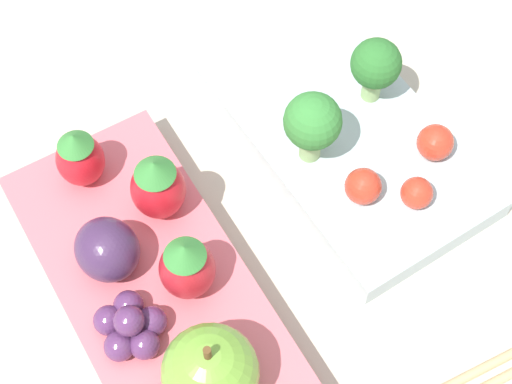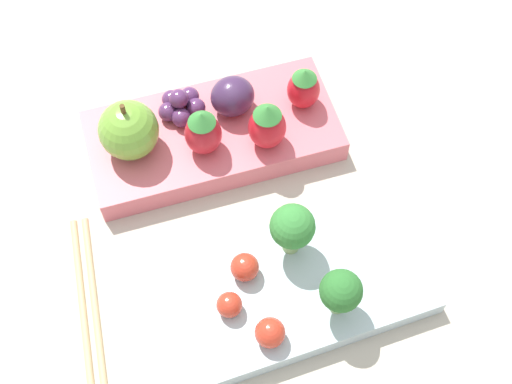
{
  "view_description": "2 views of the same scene",
  "coord_description": "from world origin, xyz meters",
  "px_view_note": "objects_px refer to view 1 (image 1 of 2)",
  "views": [
    {
      "loc": [
        0.19,
        -0.17,
        0.49
      ],
      "look_at": [
        -0.01,
        0.0,
        0.04
      ],
      "focal_mm": 60.0,
      "sensor_mm": 36.0,
      "label": 1
    },
    {
      "loc": [
        0.12,
        0.26,
        0.56
      ],
      "look_at": [
        -0.01,
        0.0,
        0.04
      ],
      "focal_mm": 50.0,
      "sensor_mm": 36.0,
      "label": 2
    }
  ],
  "objects_px": {
    "cherry_tomato_1": "(363,186)",
    "strawberry_0": "(187,267)",
    "bento_box_fruit": "(155,291)",
    "cherry_tomato_2": "(435,142)",
    "bento_box_savoury": "(346,139)",
    "strawberry_2": "(158,186)",
    "plum": "(107,249)",
    "chopsticks_pair": "(494,371)",
    "grape_cluster": "(131,328)",
    "broccoli_floret_1": "(313,123)",
    "apple": "(210,372)",
    "strawberry_1": "(80,157)",
    "cherry_tomato_0": "(417,193)",
    "broccoli_floret_0": "(376,65)"
  },
  "relations": [
    {
      "from": "chopsticks_pair",
      "to": "bento_box_fruit",
      "type": "bearing_deg",
      "value": -143.63
    },
    {
      "from": "cherry_tomato_2",
      "to": "apple",
      "type": "distance_m",
      "value": 0.21
    },
    {
      "from": "bento_box_savoury",
      "to": "strawberry_0",
      "type": "xyz_separation_m",
      "value": [
        0.02,
        -0.15,
        0.04
      ]
    },
    {
      "from": "cherry_tomato_1",
      "to": "strawberry_0",
      "type": "xyz_separation_m",
      "value": [
        -0.02,
        -0.12,
        0.02
      ]
    },
    {
      "from": "chopsticks_pair",
      "to": "cherry_tomato_2",
      "type": "bearing_deg",
      "value": 149.59
    },
    {
      "from": "apple",
      "to": "strawberry_0",
      "type": "height_order",
      "value": "apple"
    },
    {
      "from": "strawberry_0",
      "to": "plum",
      "type": "height_order",
      "value": "strawberry_0"
    },
    {
      "from": "broccoli_floret_0",
      "to": "cherry_tomato_0",
      "type": "distance_m",
      "value": 0.09
    },
    {
      "from": "strawberry_1",
      "to": "chopsticks_pair",
      "type": "relative_size",
      "value": 0.22
    },
    {
      "from": "plum",
      "to": "grape_cluster",
      "type": "relative_size",
      "value": 1.0
    },
    {
      "from": "strawberry_2",
      "to": "bento_box_savoury",
      "type": "bearing_deg",
      "value": 76.27
    },
    {
      "from": "cherry_tomato_1",
      "to": "strawberry_1",
      "type": "relative_size",
      "value": 0.51
    },
    {
      "from": "cherry_tomato_0",
      "to": "grape_cluster",
      "type": "xyz_separation_m",
      "value": [
        -0.04,
        -0.19,
        0.01
      ]
    },
    {
      "from": "broccoli_floret_0",
      "to": "grape_cluster",
      "type": "xyz_separation_m",
      "value": [
        0.04,
        -0.22,
        -0.01
      ]
    },
    {
      "from": "broccoli_floret_0",
      "to": "plum",
      "type": "distance_m",
      "value": 0.21
    },
    {
      "from": "chopsticks_pair",
      "to": "apple",
      "type": "bearing_deg",
      "value": -124.86
    },
    {
      "from": "broccoli_floret_0",
      "to": "cherry_tomato_1",
      "type": "distance_m",
      "value": 0.08
    },
    {
      "from": "bento_box_savoury",
      "to": "strawberry_2",
      "type": "bearing_deg",
      "value": -103.73
    },
    {
      "from": "cherry_tomato_1",
      "to": "strawberry_0",
      "type": "bearing_deg",
      "value": -99.4
    },
    {
      "from": "apple",
      "to": "strawberry_1",
      "type": "bearing_deg",
      "value": 171.11
    },
    {
      "from": "cherry_tomato_1",
      "to": "bento_box_fruit",
      "type": "bearing_deg",
      "value": -104.29
    },
    {
      "from": "broccoli_floret_1",
      "to": "cherry_tomato_0",
      "type": "xyz_separation_m",
      "value": [
        0.07,
        0.03,
        -0.03
      ]
    },
    {
      "from": "strawberry_1",
      "to": "plum",
      "type": "xyz_separation_m",
      "value": [
        0.06,
        -0.02,
        -0.0
      ]
    },
    {
      "from": "bento_box_fruit",
      "to": "cherry_tomato_2",
      "type": "bearing_deg",
      "value": 77.93
    },
    {
      "from": "cherry_tomato_0",
      "to": "apple",
      "type": "bearing_deg",
      "value": -86.02
    },
    {
      "from": "bento_box_savoury",
      "to": "chopsticks_pair",
      "type": "relative_size",
      "value": 1.03
    },
    {
      "from": "bento_box_savoury",
      "to": "broccoli_floret_1",
      "type": "distance_m",
      "value": 0.05
    },
    {
      "from": "broccoli_floret_1",
      "to": "grape_cluster",
      "type": "distance_m",
      "value": 0.17
    },
    {
      "from": "broccoli_floret_0",
      "to": "broccoli_floret_1",
      "type": "bearing_deg",
      "value": -82.61
    },
    {
      "from": "apple",
      "to": "strawberry_0",
      "type": "relative_size",
      "value": 1.23
    },
    {
      "from": "bento_box_fruit",
      "to": "strawberry_2",
      "type": "distance_m",
      "value": 0.06
    },
    {
      "from": "broccoli_floret_1",
      "to": "plum",
      "type": "xyz_separation_m",
      "value": [
        -0.02,
        -0.14,
        -0.01
      ]
    },
    {
      "from": "strawberry_1",
      "to": "chopsticks_pair",
      "type": "height_order",
      "value": "strawberry_1"
    },
    {
      "from": "cherry_tomato_2",
      "to": "cherry_tomato_0",
      "type": "bearing_deg",
      "value": -62.82
    },
    {
      "from": "cherry_tomato_2",
      "to": "plum",
      "type": "relative_size",
      "value": 0.59
    },
    {
      "from": "bento_box_savoury",
      "to": "strawberry_2",
      "type": "height_order",
      "value": "strawberry_2"
    },
    {
      "from": "strawberry_2",
      "to": "grape_cluster",
      "type": "bearing_deg",
      "value": -48.23
    },
    {
      "from": "broccoli_floret_0",
      "to": "cherry_tomato_0",
      "type": "height_order",
      "value": "broccoli_floret_0"
    },
    {
      "from": "bento_box_savoury",
      "to": "cherry_tomato_1",
      "type": "distance_m",
      "value": 0.05
    },
    {
      "from": "bento_box_fruit",
      "to": "chopsticks_pair",
      "type": "xyz_separation_m",
      "value": [
        0.17,
        0.12,
        -0.01
      ]
    },
    {
      "from": "bento_box_fruit",
      "to": "grape_cluster",
      "type": "xyz_separation_m",
      "value": [
        0.02,
        -0.03,
        0.02
      ]
    },
    {
      "from": "bento_box_savoury",
      "to": "bento_box_fruit",
      "type": "relative_size",
      "value": 0.89
    },
    {
      "from": "strawberry_1",
      "to": "broccoli_floret_0",
      "type": "bearing_deg",
      "value": 69.62
    },
    {
      "from": "bento_box_fruit",
      "to": "plum",
      "type": "height_order",
      "value": "plum"
    },
    {
      "from": "cherry_tomato_1",
      "to": "chopsticks_pair",
      "type": "relative_size",
      "value": 0.11
    },
    {
      "from": "bento_box_savoury",
      "to": "cherry_tomato_2",
      "type": "relative_size",
      "value": 8.93
    },
    {
      "from": "cherry_tomato_1",
      "to": "plum",
      "type": "height_order",
      "value": "plum"
    },
    {
      "from": "plum",
      "to": "chopsticks_pair",
      "type": "relative_size",
      "value": 0.19
    },
    {
      "from": "bento_box_savoury",
      "to": "bento_box_fruit",
      "type": "xyz_separation_m",
      "value": [
        0.01,
        -0.16,
        0.0
      ]
    },
    {
      "from": "broccoli_floret_0",
      "to": "plum",
      "type": "relative_size",
      "value": 1.27
    }
  ]
}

